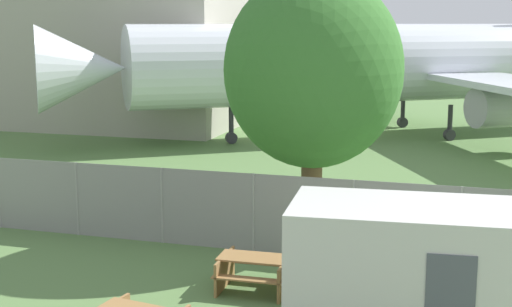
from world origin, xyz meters
The scene contains 6 objects.
hangar_building centered at (-21.64, 33.99, 6.71)m, with size 28.74×15.04×15.00m.
perimeter_fence centered at (0.00, 10.59, 1.03)m, with size 56.07×0.07×2.05m.
airplane centered at (2.15, 31.71, 3.73)m, with size 33.13×26.66×11.72m.
portable_cabin centered at (4.22, 6.84, 1.23)m, with size 4.69×2.77×2.47m.
picnic_bench_open_grass centered at (0.80, 8.02, 0.47)m, with size 1.63×1.46×0.76m.
tree_left_of_cabin centered at (1.13, 12.35, 4.56)m, with size 4.78×4.78×7.21m.
Camera 1 is at (5.10, -6.32, 5.82)m, focal length 50.00 mm.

